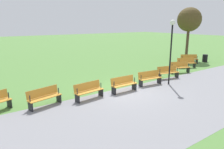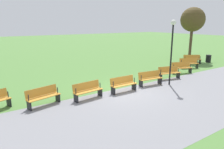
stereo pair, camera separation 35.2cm
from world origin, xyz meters
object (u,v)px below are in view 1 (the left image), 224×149
object	(u,v)px
trash_bin	(205,58)
bench_1	(186,63)
bench_0	(189,59)
tree_1	(189,20)
bench_4	(150,78)
lamp_post	(171,41)
bench_2	(180,67)
bench_3	(168,72)
bench_7	(44,97)
bench_6	(89,90)
bench_5	(124,84)

from	to	relation	value
trash_bin	bench_1	bearing A→B (deg)	9.28
bench_0	tree_1	xyz separation A→B (m)	(-1.94, -1.73, 3.79)
bench_4	lamp_post	distance (m)	2.73
bench_2	bench_1	bearing A→B (deg)	-138.19
bench_2	bench_3	world-z (taller)	same
bench_4	tree_1	distance (m)	12.09
bench_3	bench_7	world-z (taller)	same
bench_4	trash_bin	bearing A→B (deg)	-160.07
bench_0	bench_1	world-z (taller)	same
bench_3	bench_6	size ratio (longest dim) A/B	1.01
bench_0	bench_6	bearing A→B (deg)	45.09
bench_7	tree_1	xyz separation A→B (m)	(-17.27, -4.33, 3.79)
bench_0	bench_2	bearing A→B (deg)	57.93
bench_6	bench_7	size ratio (longest dim) A/B	0.99
bench_2	tree_1	size ratio (longest dim) A/B	0.31
bench_6	trash_bin	world-z (taller)	bench_6
bench_0	trash_bin	distance (m)	2.15
bench_0	trash_bin	size ratio (longest dim) A/B	2.15
bench_0	bench_4	world-z (taller)	same
bench_6	trash_bin	distance (m)	15.40
bench_3	bench_4	world-z (taller)	same
bench_2	bench_4	xyz separation A→B (m)	(4.44, 1.01, 0.00)
bench_1	bench_3	world-z (taller)	same
bench_2	tree_1	world-z (taller)	tree_1
bench_4	bench_7	size ratio (longest dim) A/B	0.99
bench_7	bench_4	bearing A→B (deg)	163.89
bench_1	lamp_post	bearing A→B (deg)	50.93
tree_1	bench_4	bearing A→B (deg)	24.20
bench_5	bench_6	distance (m)	2.28
lamp_post	trash_bin	size ratio (longest dim) A/B	5.40
bench_1	bench_2	size ratio (longest dim) A/B	0.99
bench_1	bench_7	distance (m)	13.42
bench_0	bench_7	bearing A→B (deg)	41.89
trash_bin	bench_6	bearing A→B (deg)	9.53
bench_4	lamp_post	xyz separation A→B (m)	(-1.11, 0.66, 2.41)
bench_2	lamp_post	distance (m)	4.43
bench_0	bench_4	size ratio (longest dim) A/B	0.97
bench_1	bench_0	bearing A→B (deg)	-125.30
bench_5	bench_6	bearing A→B (deg)	-3.21
bench_2	bench_5	bearing A→B (deg)	28.98
bench_0	bench_2	size ratio (longest dim) A/B	0.96
bench_1	bench_2	xyz separation A→B (m)	(2.10, 0.87, 0.00)
tree_1	lamp_post	world-z (taller)	tree_1
bench_2	bench_7	xyz separation A→B (m)	(11.23, 0.63, 0.00)
bench_1	tree_1	xyz separation A→B (m)	(-3.93, -2.83, 3.79)
bench_4	bench_5	distance (m)	2.28
bench_3	lamp_post	bearing A→B (deg)	55.56
bench_4	trash_bin	xyz separation A→B (m)	(-10.64, -2.55, -0.08)
trash_bin	bench_5	bearing A→B (deg)	11.71
bench_3	tree_1	xyz separation A→B (m)	(-8.23, -4.33, 3.79)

